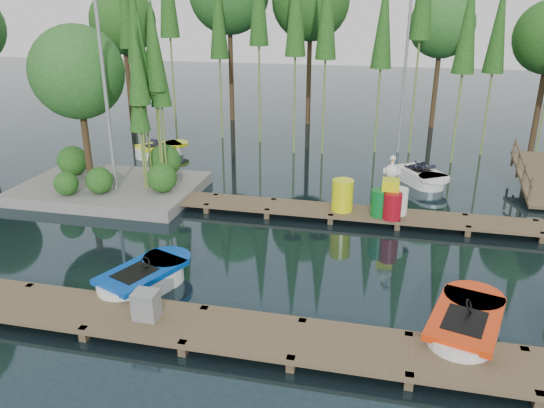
% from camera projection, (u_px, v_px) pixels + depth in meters
% --- Properties ---
extents(ground_plane, '(90.00, 90.00, 0.00)m').
position_uv_depth(ground_plane, '(251.00, 245.00, 15.06)').
color(ground_plane, '#1C2E34').
extents(near_dock, '(18.00, 1.50, 0.50)m').
position_uv_depth(near_dock, '(194.00, 326.00, 10.88)').
color(near_dock, brown).
rests_on(near_dock, ground).
extents(far_dock, '(15.00, 1.20, 0.50)m').
position_uv_depth(far_dock, '(301.00, 209.00, 17.04)').
color(far_dock, brown).
rests_on(far_dock, ground).
extents(island, '(6.20, 4.20, 6.75)m').
position_uv_depth(island, '(98.00, 103.00, 18.22)').
color(island, gray).
rests_on(island, ground).
extents(tree_screen, '(34.42, 18.53, 10.31)m').
position_uv_depth(tree_screen, '(267.00, 10.00, 22.92)').
color(tree_screen, '#3F2E1B').
rests_on(tree_screen, ground).
extents(lamp_island, '(0.30, 0.30, 7.25)m').
position_uv_depth(lamp_island, '(103.00, 75.00, 16.95)').
color(lamp_island, gray).
rests_on(lamp_island, ground).
extents(lamp_rear, '(0.30, 0.30, 7.25)m').
position_uv_depth(lamp_rear, '(406.00, 56.00, 22.70)').
color(lamp_rear, gray).
rests_on(lamp_rear, ground).
extents(ramp, '(1.50, 3.94, 1.49)m').
position_uv_depth(ramp, '(542.00, 178.00, 18.89)').
color(ramp, brown).
rests_on(ramp, ground).
extents(boat_blue, '(2.05, 2.85, 0.87)m').
position_uv_depth(boat_blue, '(144.00, 280.00, 12.68)').
color(boat_blue, white).
rests_on(boat_blue, ground).
extents(boat_red, '(1.98, 3.04, 0.94)m').
position_uv_depth(boat_red, '(465.00, 327.00, 10.79)').
color(boat_red, white).
rests_on(boat_red, ground).
extents(boat_yellow_far, '(2.50, 2.46, 1.21)m').
position_uv_depth(boat_yellow_far, '(160.00, 150.00, 23.61)').
color(boat_yellow_far, white).
rests_on(boat_yellow_far, ground).
extents(boat_white_far, '(2.28, 2.68, 1.17)m').
position_uv_depth(boat_white_far, '(421.00, 177.00, 19.99)').
color(boat_white_far, white).
rests_on(boat_white_far, ground).
extents(utility_cabinet, '(0.50, 0.42, 0.61)m').
position_uv_depth(utility_cabinet, '(146.00, 305.00, 10.97)').
color(utility_cabinet, gray).
rests_on(utility_cabinet, near_dock).
extents(yellow_barrel, '(0.66, 0.66, 1.00)m').
position_uv_depth(yellow_barrel, '(342.00, 195.00, 16.57)').
color(yellow_barrel, '#DFEC0C').
rests_on(yellow_barrel, far_dock).
extents(drum_cluster, '(1.10, 1.01, 1.91)m').
position_uv_depth(drum_cluster, '(390.00, 199.00, 16.10)').
color(drum_cluster, '#0B6925').
rests_on(drum_cluster, far_dock).
extents(seagull_post, '(0.54, 0.29, 0.87)m').
position_uv_depth(seagull_post, '(389.00, 196.00, 16.24)').
color(seagull_post, gray).
rests_on(seagull_post, far_dock).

